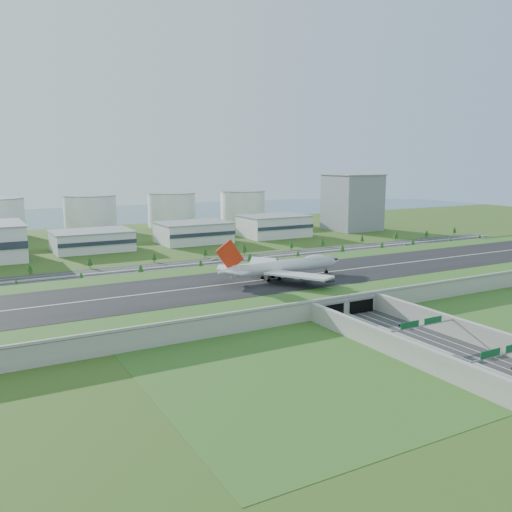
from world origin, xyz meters
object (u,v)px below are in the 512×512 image
boeing_747 (282,266)px  car_2 (404,326)px  car_5 (232,258)px  car_6 (407,244)px  car_7 (214,259)px  car_1 (473,375)px  car_0 (376,337)px  office_tower (352,203)px

boeing_747 → car_2: 77.06m
car_2 → car_5: size_ratio=1.04×
boeing_747 → car_6: boeing_747 is taller
boeing_747 → car_6: bearing=27.2°
boeing_747 → car_7: 107.41m
car_1 → car_5: car_5 is taller
car_0 → car_5: 186.11m
boeing_747 → office_tower: bearing=44.1°
car_0 → car_7: size_ratio=1.03×
boeing_747 → car_0: 82.67m
office_tower → car_1: (-209.31, -321.97, -26.68)m
office_tower → car_2: 332.51m
office_tower → boeing_747: 283.76m
office_tower → car_6: bearing=-104.3°
car_0 → car_1: bearing=-80.9°
office_tower → boeing_747: size_ratio=0.74×
car_2 → car_6: (163.40, 164.98, 0.19)m
car_1 → car_2: car_1 is taller
car_0 → car_5: bearing=87.5°
car_2 → car_1: bearing=65.3°
car_7 → car_1: bearing=-23.7°
office_tower → car_2: (-190.45, -271.25, -26.72)m
car_5 → car_7: bearing=-83.3°
office_tower → car_7: bearing=-155.1°
car_0 → car_6: size_ratio=0.81×
boeing_747 → car_2: size_ratio=15.66×
boeing_747 → car_7: bearing=85.4°
boeing_747 → car_1: (-5.16, -125.31, -13.72)m
car_6 → car_7: (-168.20, 15.76, -0.16)m
office_tower → boeing_747: bearing=-136.1°
car_1 → car_6: (182.26, 215.71, 0.16)m
car_7 → car_5: bearing=54.4°
car_0 → car_6: 251.83m
office_tower → car_7: size_ratio=11.41×
car_6 → car_7: bearing=93.4°
boeing_747 → car_1: 126.16m
car_0 → car_2: (20.87, 6.66, -0.18)m
office_tower → car_7: 216.86m
car_5 → car_6: (155.35, -12.21, 0.10)m
car_1 → car_7: (14.06, 231.46, 0.00)m
office_tower → car_0: office_tower is taller
boeing_747 → car_0: size_ratio=15.06×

